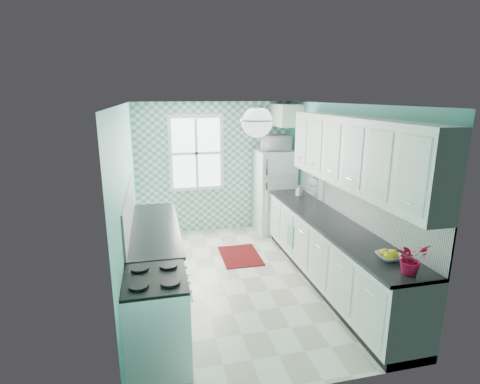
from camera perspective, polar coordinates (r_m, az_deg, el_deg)
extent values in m
cube|color=white|center=(5.64, 0.09, -13.16)|extent=(3.00, 4.40, 0.02)
cube|color=white|center=(4.99, 0.10, 13.38)|extent=(3.00, 4.40, 0.02)
cube|color=#64C6B4|center=(7.29, -3.91, 3.74)|extent=(3.00, 0.02, 2.50)
cube|color=#64C6B4|center=(3.19, 9.41, -10.89)|extent=(3.00, 0.02, 2.50)
cube|color=#64C6B4|center=(5.06, -16.80, -1.70)|extent=(0.02, 4.40, 2.50)
cube|color=#64C6B4|center=(5.70, 15.03, 0.23)|extent=(0.02, 4.40, 2.50)
cube|color=#5B9E90|center=(7.27, -3.88, 3.71)|extent=(3.00, 0.01, 2.50)
cube|color=white|center=(7.15, -6.67, 5.90)|extent=(1.04, 0.05, 1.44)
cube|color=white|center=(7.13, -6.65, 5.88)|extent=(0.90, 0.02, 1.30)
cube|color=white|center=(5.37, 16.76, -1.38)|extent=(0.02, 3.60, 0.51)
cube|color=white|center=(5.00, -16.55, -2.53)|extent=(0.02, 2.15, 0.51)
cube|color=white|center=(4.98, 16.95, 5.71)|extent=(0.33, 3.20, 0.90)
cube|color=white|center=(7.13, 7.04, 11.53)|extent=(0.40, 0.74, 0.40)
cylinder|color=silver|center=(4.22, 2.66, 12.75)|extent=(0.14, 0.14, 0.04)
cylinder|color=silver|center=(4.22, 2.65, 11.80)|extent=(0.02, 0.02, 0.12)
sphere|color=white|center=(4.23, 2.63, 10.58)|extent=(0.34, 0.34, 0.34)
cube|color=white|center=(5.48, 13.54, -9.10)|extent=(0.60, 3.60, 0.90)
cube|color=black|center=(5.31, 13.70, -4.46)|extent=(0.63, 3.60, 0.04)
cube|color=white|center=(5.25, -12.78, -10.15)|extent=(0.60, 2.15, 0.90)
cube|color=black|center=(5.07, -12.90, -5.31)|extent=(0.63, 2.15, 0.04)
cube|color=silver|center=(7.29, 5.29, 0.08)|extent=(0.70, 0.66, 1.60)
cube|color=silver|center=(6.90, 6.23, 2.36)|extent=(0.68, 0.01, 0.02)
cube|color=silver|center=(6.76, 4.09, 3.82)|extent=(0.03, 0.03, 0.30)
cube|color=silver|center=(6.88, 4.01, -0.76)|extent=(0.03, 0.03, 0.54)
cube|color=silver|center=(3.98, -12.49, -18.44)|extent=(0.60, 0.76, 0.90)
cube|color=black|center=(3.76, -12.87, -12.64)|extent=(0.60, 0.76, 0.03)
cube|color=black|center=(3.96, -7.91, -17.45)|extent=(0.01, 0.50, 0.30)
cube|color=silver|center=(6.13, 9.91, -1.71)|extent=(0.55, 0.46, 0.12)
cylinder|color=silver|center=(6.15, 11.70, 0.20)|extent=(0.02, 0.02, 0.30)
torus|color=silver|center=(6.08, 11.13, 1.90)|extent=(0.16, 0.02, 0.16)
cube|color=maroon|center=(6.35, 0.05, -9.68)|extent=(0.64, 0.90, 0.01)
cube|color=#5AB3A0|center=(5.98, 7.69, -6.48)|extent=(0.04, 0.24, 0.36)
imported|color=white|center=(4.27, 21.77, -9.13)|extent=(0.26, 0.26, 0.06)
imported|color=#B2101A|center=(3.98, 24.65, -9.19)|extent=(0.31, 0.27, 0.32)
imported|color=#86ABB8|center=(6.47, 8.98, 0.24)|extent=(0.11, 0.11, 0.19)
imported|color=white|center=(7.11, 5.47, 7.47)|extent=(0.54, 0.38, 0.29)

